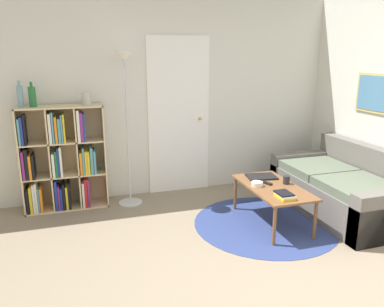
{
  "coord_description": "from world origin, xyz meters",
  "views": [
    {
      "loc": [
        -1.32,
        -2.07,
        1.84
      ],
      "look_at": [
        -0.2,
        1.51,
        0.85
      ],
      "focal_mm": 35.0,
      "sensor_mm": 36.0,
      "label": 1
    }
  ],
  "objects_px": {
    "floor_lamp": "(126,91)",
    "bookshelf": "(61,161)",
    "coffee_table": "(273,190)",
    "couch": "(345,190)",
    "laptop": "(261,177)",
    "cup": "(286,180)",
    "bowl": "(257,184)",
    "bottle_middle": "(32,97)",
    "vase_on_shelf": "(87,99)",
    "bottle_left": "(20,96)"
  },
  "relations": [
    {
      "from": "couch",
      "to": "vase_on_shelf",
      "type": "height_order",
      "value": "vase_on_shelf"
    },
    {
      "from": "couch",
      "to": "bottle_left",
      "type": "bearing_deg",
      "value": 162.81
    },
    {
      "from": "floor_lamp",
      "to": "bottle_left",
      "type": "height_order",
      "value": "floor_lamp"
    },
    {
      "from": "bookshelf",
      "to": "coffee_table",
      "type": "bearing_deg",
      "value": -27.61
    },
    {
      "from": "bowl",
      "to": "cup",
      "type": "relative_size",
      "value": 1.36
    },
    {
      "from": "bottle_left",
      "to": "bottle_middle",
      "type": "relative_size",
      "value": 1.06
    },
    {
      "from": "bookshelf",
      "to": "coffee_table",
      "type": "xyz_separation_m",
      "value": [
        2.23,
        -1.17,
        -0.21
      ]
    },
    {
      "from": "floor_lamp",
      "to": "bottle_middle",
      "type": "relative_size",
      "value": 6.66
    },
    {
      "from": "coffee_table",
      "to": "laptop",
      "type": "relative_size",
      "value": 2.78
    },
    {
      "from": "coffee_table",
      "to": "bottle_left",
      "type": "xyz_separation_m",
      "value": [
        -2.6,
        1.16,
        1.0
      ]
    },
    {
      "from": "laptop",
      "to": "cup",
      "type": "bearing_deg",
      "value": -61.4
    },
    {
      "from": "bookshelf",
      "to": "cup",
      "type": "bearing_deg",
      "value": -25.41
    },
    {
      "from": "floor_lamp",
      "to": "cup",
      "type": "height_order",
      "value": "floor_lamp"
    },
    {
      "from": "bookshelf",
      "to": "bowl",
      "type": "xyz_separation_m",
      "value": [
        2.06,
        -1.11,
        -0.14
      ]
    },
    {
      "from": "bowl",
      "to": "vase_on_shelf",
      "type": "distance_m",
      "value": 2.23
    },
    {
      "from": "floor_lamp",
      "to": "couch",
      "type": "height_order",
      "value": "floor_lamp"
    },
    {
      "from": "laptop",
      "to": "cup",
      "type": "relative_size",
      "value": 3.95
    },
    {
      "from": "floor_lamp",
      "to": "bookshelf",
      "type": "bearing_deg",
      "value": 171.78
    },
    {
      "from": "floor_lamp",
      "to": "vase_on_shelf",
      "type": "xyz_separation_m",
      "value": [
        -0.45,
        0.12,
        -0.09
      ]
    },
    {
      "from": "couch",
      "to": "coffee_table",
      "type": "distance_m",
      "value": 1.01
    },
    {
      "from": "floor_lamp",
      "to": "bottle_left",
      "type": "bearing_deg",
      "value": 174.75
    },
    {
      "from": "floor_lamp",
      "to": "coffee_table",
      "type": "distance_m",
      "value": 2.06
    },
    {
      "from": "vase_on_shelf",
      "to": "couch",
      "type": "bearing_deg",
      "value": -21.27
    },
    {
      "from": "coffee_table",
      "to": "bottle_middle",
      "type": "distance_m",
      "value": 2.91
    },
    {
      "from": "coffee_table",
      "to": "vase_on_shelf",
      "type": "xyz_separation_m",
      "value": [
        -1.89,
        1.17,
        0.94
      ]
    },
    {
      "from": "floor_lamp",
      "to": "laptop",
      "type": "xyz_separation_m",
      "value": [
        1.46,
        -0.74,
        -0.98
      ]
    },
    {
      "from": "couch",
      "to": "cup",
      "type": "xyz_separation_m",
      "value": [
        -0.83,
        -0.02,
        0.21
      ]
    },
    {
      "from": "bottle_middle",
      "to": "laptop",
      "type": "bearing_deg",
      "value": -18.81
    },
    {
      "from": "laptop",
      "to": "bottle_left",
      "type": "height_order",
      "value": "bottle_left"
    },
    {
      "from": "couch",
      "to": "coffee_table",
      "type": "bearing_deg",
      "value": -177.56
    },
    {
      "from": "bookshelf",
      "to": "floor_lamp",
      "type": "xyz_separation_m",
      "value": [
        0.8,
        -0.12,
        0.82
      ]
    },
    {
      "from": "couch",
      "to": "cup",
      "type": "relative_size",
      "value": 18.37
    },
    {
      "from": "coffee_table",
      "to": "cup",
      "type": "distance_m",
      "value": 0.2
    },
    {
      "from": "coffee_table",
      "to": "bottle_middle",
      "type": "relative_size",
      "value": 3.65
    },
    {
      "from": "bookshelf",
      "to": "cup",
      "type": "xyz_separation_m",
      "value": [
        2.41,
        -1.15,
        -0.12
      ]
    },
    {
      "from": "bottle_middle",
      "to": "bowl",
      "type": "bearing_deg",
      "value": -25.66
    },
    {
      "from": "bowl",
      "to": "bottle_middle",
      "type": "height_order",
      "value": "bottle_middle"
    },
    {
      "from": "floor_lamp",
      "to": "coffee_table",
      "type": "height_order",
      "value": "floor_lamp"
    },
    {
      "from": "bookshelf",
      "to": "floor_lamp",
      "type": "height_order",
      "value": "floor_lamp"
    },
    {
      "from": "laptop",
      "to": "bottle_left",
      "type": "xyz_separation_m",
      "value": [
        -2.63,
        0.85,
        0.94
      ]
    },
    {
      "from": "cup",
      "to": "bottle_left",
      "type": "relative_size",
      "value": 0.31
    },
    {
      "from": "cup",
      "to": "vase_on_shelf",
      "type": "bearing_deg",
      "value": 150.97
    },
    {
      "from": "floor_lamp",
      "to": "couch",
      "type": "relative_size",
      "value": 1.09
    },
    {
      "from": "bowl",
      "to": "vase_on_shelf",
      "type": "bearing_deg",
      "value": 147.01
    },
    {
      "from": "cup",
      "to": "bottle_middle",
      "type": "distance_m",
      "value": 3.03
    },
    {
      "from": "floor_lamp",
      "to": "coffee_table",
      "type": "xyz_separation_m",
      "value": [
        1.43,
        -1.05,
        -1.03
      ]
    },
    {
      "from": "laptop",
      "to": "cup",
      "type": "distance_m",
      "value": 0.33
    },
    {
      "from": "bookshelf",
      "to": "bottle_middle",
      "type": "distance_m",
      "value": 0.82
    },
    {
      "from": "laptop",
      "to": "bottle_middle",
      "type": "bearing_deg",
      "value": 161.19
    },
    {
      "from": "laptop",
      "to": "couch",
      "type": "bearing_deg",
      "value": -15.27
    }
  ]
}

